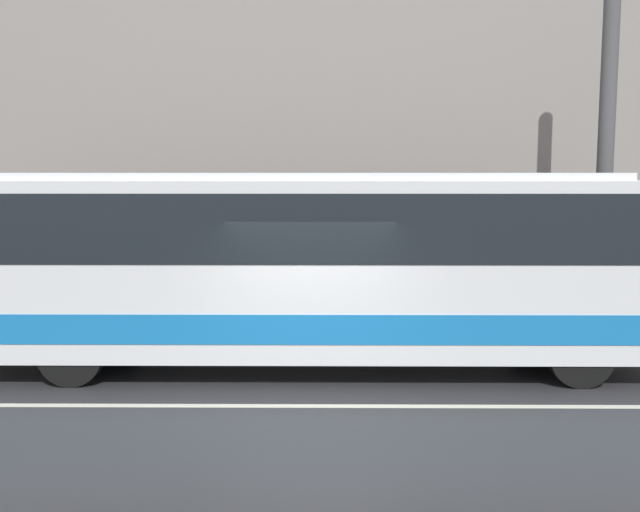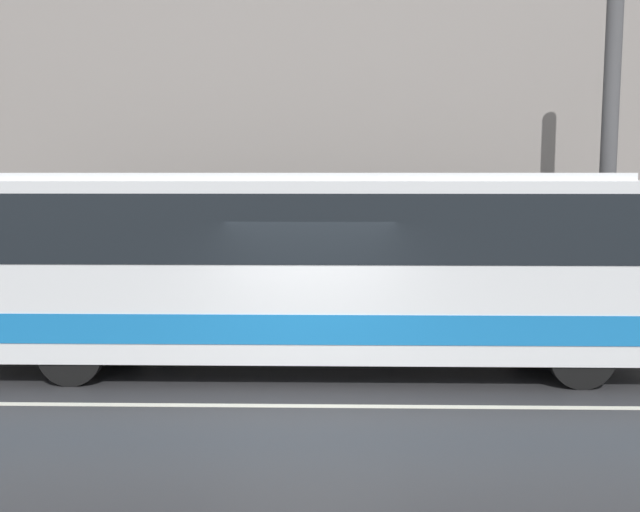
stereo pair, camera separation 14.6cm
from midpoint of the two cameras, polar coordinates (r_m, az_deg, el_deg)
The scene contains 7 objects.
ground_plane at distance 10.05m, azimuth -1.23°, elevation -11.92°, with size 60.00×60.00×0.00m, color #2D2D30.
sidewalk at distance 15.41m, azimuth -0.62°, elevation -5.06°, with size 60.00×3.13×0.16m.
building_facade at distance 16.97m, azimuth -0.53°, elevation 14.66°, with size 60.00×0.35×11.56m.
lane_stripe at distance 10.05m, azimuth -1.23°, elevation -11.90°, with size 54.00×0.14×0.01m.
transit_bus at distance 11.66m, azimuth -1.85°, elevation -0.23°, with size 11.69×2.52×3.21m.
utility_pole_near at distance 15.25m, azimuth 21.62°, elevation 7.61°, with size 0.32×0.32×6.85m.
pedestrian_waiting at distance 14.87m, azimuth -12.76°, elevation -2.18°, with size 0.36×0.36×1.72m.
Camera 1 is at (0.21, -9.53, 3.19)m, focal length 40.00 mm.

